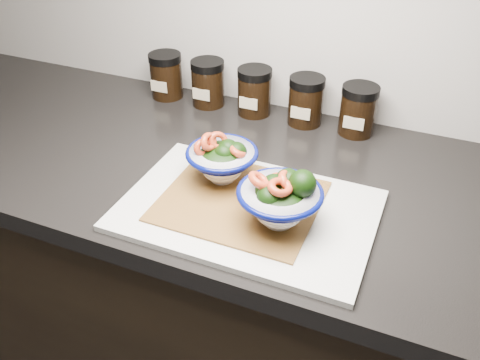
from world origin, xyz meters
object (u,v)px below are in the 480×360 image
at_px(spice_jar_b, 208,83).
at_px(spice_jar_d, 306,101).
at_px(cutting_board, 248,210).
at_px(spice_jar_e, 358,110).
at_px(spice_jar_c, 254,91).
at_px(bowl_left, 222,160).
at_px(spice_jar_a, 166,75).
at_px(bowl_right, 280,199).

xyz_separation_m(spice_jar_b, spice_jar_d, (0.25, 0.00, 0.00)).
relative_size(cutting_board, spice_jar_d, 3.98).
bearing_deg(spice_jar_b, spice_jar_e, 0.00).
height_order(cutting_board, spice_jar_c, spice_jar_c).
xyz_separation_m(bowl_left, spice_jar_a, (-0.30, 0.31, -0.00)).
height_order(cutting_board, bowl_left, bowl_left).
relative_size(cutting_board, spice_jar_c, 3.98).
bearing_deg(spice_jar_a, spice_jar_c, 0.00).
distance_m(spice_jar_c, spice_jar_e, 0.25).
distance_m(bowl_left, spice_jar_e, 0.36).
height_order(cutting_board, spice_jar_a, spice_jar_a).
bearing_deg(cutting_board, bowl_right, -16.52).
distance_m(bowl_right, spice_jar_b, 0.50).
relative_size(bowl_right, spice_jar_d, 1.30).
bearing_deg(spice_jar_e, spice_jar_b, 180.00).
relative_size(bowl_right, spice_jar_b, 1.30).
bearing_deg(bowl_left, bowl_right, -29.44).
relative_size(spice_jar_d, spice_jar_e, 1.00).
bearing_deg(spice_jar_a, spice_jar_e, 0.00).
bearing_deg(cutting_board, spice_jar_b, 124.85).
bearing_deg(bowl_right, bowl_left, 150.56).
bearing_deg(spice_jar_c, spice_jar_a, 180.00).
xyz_separation_m(bowl_right, spice_jar_b, (-0.32, 0.39, -0.01)).
xyz_separation_m(cutting_board, spice_jar_a, (-0.37, 0.37, 0.05)).
bearing_deg(spice_jar_a, spice_jar_b, 0.00).
height_order(bowl_right, spice_jar_e, bowl_right).
height_order(cutting_board, bowl_right, bowl_right).
relative_size(cutting_board, spice_jar_a, 3.98).
relative_size(bowl_left, spice_jar_e, 1.22).
bearing_deg(spice_jar_b, bowl_right, -50.23).
distance_m(bowl_left, spice_jar_a, 0.43).
xyz_separation_m(bowl_left, spice_jar_c, (-0.06, 0.31, -0.00)).
relative_size(bowl_right, spice_jar_c, 1.30).
xyz_separation_m(cutting_board, bowl_left, (-0.08, 0.06, 0.05)).
relative_size(bowl_left, spice_jar_a, 1.22).
height_order(cutting_board, spice_jar_b, spice_jar_b).
height_order(bowl_left, spice_jar_a, bowl_left).
bearing_deg(spice_jar_e, spice_jar_d, 180.00).
bearing_deg(spice_jar_a, bowl_right, -41.38).
xyz_separation_m(spice_jar_c, spice_jar_d, (0.13, 0.00, 0.00)).
xyz_separation_m(bowl_left, spice_jar_b, (-0.18, 0.31, -0.00)).
bearing_deg(bowl_right, spice_jar_d, 100.58).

